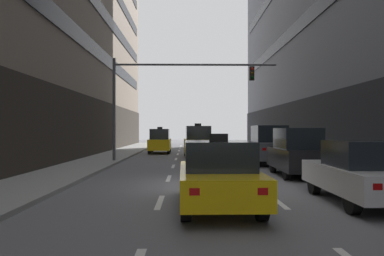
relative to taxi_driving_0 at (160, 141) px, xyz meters
The scene contains 26 objects.
ground_plane 18.57m from the taxi_driving_0, 80.16° to the right, with size 120.00×120.00×0.00m, color slate.
sidewalk_left 18.57m from the taxi_driving_0, 99.91° to the right, with size 2.95×80.00×0.14m, color gray.
lane_stripe_l1_s3 21.35m from the taxi_driving_0, 85.86° to the right, with size 0.16×2.00×0.01m, color silver.
lane_stripe_l1_s4 16.38m from the taxi_driving_0, 84.59° to the right, with size 0.16×2.00×0.01m, color silver.
lane_stripe_l1_s5 11.42m from the taxi_driving_0, 82.22° to the right, with size 0.16×2.00×0.01m, color silver.
lane_stripe_l1_s6 6.54m from the taxi_driving_0, 76.21° to the right, with size 0.16×2.00×0.01m, color silver.
lane_stripe_l1_s7 2.24m from the taxi_driving_0, 39.56° to the right, with size 0.16×2.00×0.01m, color silver.
lane_stripe_l1_s8 4.16m from the taxi_driving_0, 67.56° to the left, with size 0.16×2.00×0.01m, color silver.
lane_stripe_l1_s9 8.92m from the taxi_driving_0, 79.99° to the left, with size 0.16×2.00×0.01m, color silver.
lane_stripe_l1_s10 13.85m from the taxi_driving_0, 83.60° to the left, with size 0.16×2.00×0.01m, color silver.
lane_stripe_l2_s3 21.83m from the taxi_driving_0, 77.30° to the right, with size 0.16×2.00×0.01m, color silver.
lane_stripe_l2_s4 16.99m from the taxi_driving_0, 73.58° to the right, with size 0.16×2.00×0.01m, color silver.
lane_stripe_l2_s5 12.29m from the taxi_driving_0, 66.95° to the right, with size 0.16×2.00×0.01m, color silver.
lane_stripe_l2_s6 7.96m from the taxi_driving_0, 52.60° to the right, with size 0.16×2.00×0.01m, color silver.
lane_stripe_l2_s7 5.06m from the taxi_driving_0, 14.86° to the right, with size 0.16×2.00×0.01m, color silver.
lane_stripe_l2_s8 6.16m from the taxi_driving_0, 37.86° to the left, with size 0.16×2.00×0.01m, color silver.
lane_stripe_l2_s9 10.01m from the taxi_driving_0, 61.21° to the left, with size 0.16×2.00×0.01m, color silver.
lane_stripe_l2_s10 14.58m from the taxi_driving_0, 70.74° to the left, with size 0.16×2.00×0.01m, color silver.
taxi_driving_0 is the anchor object (origin of this frame).
taxi_driving_1 5.65m from the taxi_driving_0, 57.13° to the right, with size 2.06×4.68×2.43m.
taxi_driving_2 22.29m from the taxi_driving_0, 82.08° to the right, with size 1.95×4.56×1.89m.
car_parked_1 22.62m from the taxi_driving_0, 71.97° to the right, with size 1.96×4.54×1.69m.
car_parked_2 17.10m from the taxi_driving_0, 65.83° to the right, with size 1.87×4.28×2.05m.
car_parked_3 12.24m from the taxi_driving_0, 55.13° to the right, with size 2.04×4.64×2.22m.
traffic_signal_0 9.67m from the taxi_driving_0, 83.60° to the right, with size 9.89×0.35×6.16m.
pedestrian_0 14.56m from the taxi_driving_0, 53.41° to the right, with size 0.21×0.53×1.63m.
Camera 1 is at (-0.88, -13.22, 1.99)m, focal length 34.94 mm.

